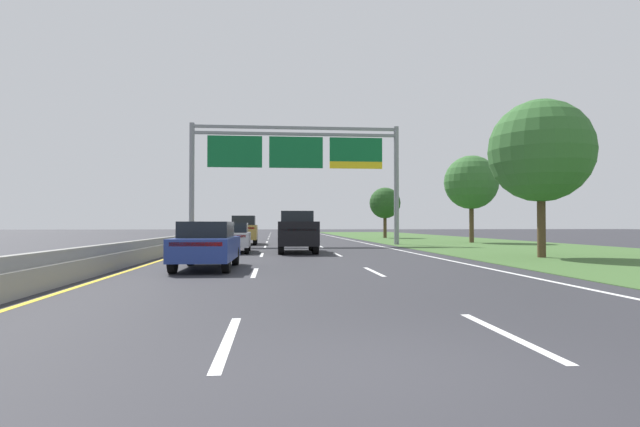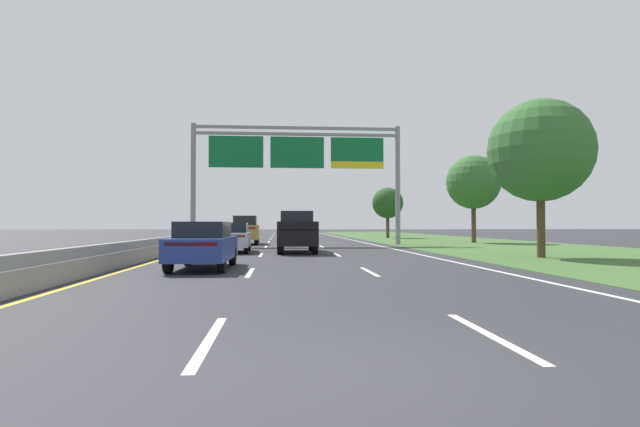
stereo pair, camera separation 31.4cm
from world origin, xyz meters
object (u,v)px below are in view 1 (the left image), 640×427
Objects in this scene: overhead_sign_gantry at (296,159)px; car_silver_left_lane_sedan at (232,237)px; pickup_truck_black at (297,232)px; car_gold_left_lane_suv at (244,230)px; car_blue_left_lane_sedan at (207,244)px; roadside_tree_mid at (471,182)px; roadside_tree_far at (385,203)px; roadside_tree_near at (541,151)px; car_grey_centre_lane_sedan at (288,231)px.

overhead_sign_gantry reaches higher than car_silver_left_lane_sedan.
pickup_truck_black reaches higher than car_gold_left_lane_suv.
overhead_sign_gantry is 10.62m from pickup_truck_black.
car_blue_left_lane_sedan is 1.00× the size of car_silver_left_lane_sedan.
car_blue_left_lane_sedan is 0.94× the size of car_gold_left_lane_suv.
pickup_truck_black is 1.23× the size of car_silver_left_lane_sedan.
car_silver_left_lane_sedan is 0.94× the size of car_gold_left_lane_suv.
roadside_tree_mid is (18.07, 12.32, 4.05)m from car_silver_left_lane_sedan.
roadside_tree_mid is at bearing -38.11° from car_blue_left_lane_sedan.
car_silver_left_lane_sedan is 0.81× the size of roadside_tree_far.
pickup_truck_black reaches higher than car_silver_left_lane_sedan.
car_gold_left_lane_suv reaches higher than car_blue_left_lane_sedan.
roadside_tree_near reaches higher than car_blue_left_lane_sedan.
overhead_sign_gantry is 3.40× the size of car_silver_left_lane_sedan.
car_silver_left_lane_sedan is 30.41m from roadside_tree_far.
roadside_tree_near reaches higher than car_gold_left_lane_suv.
roadside_tree_mid reaches higher than roadside_tree_near.
car_blue_left_lane_sedan is 0.81× the size of roadside_tree_far.
car_silver_left_lane_sedan is (-3.75, -9.03, -5.38)m from overhead_sign_gantry.
roadside_tree_far is at bearing 59.46° from overhead_sign_gantry.
car_blue_left_lane_sedan is at bearing -129.11° from roadside_tree_mid.
overhead_sign_gantry is 20.07m from car_blue_left_lane_sedan.
car_grey_centre_lane_sedan is 14.69m from car_gold_left_lane_suv.
pickup_truck_black is at bearing 178.23° from car_grey_centre_lane_sedan.
car_blue_left_lane_sedan is 15.21m from roadside_tree_near.
car_grey_centre_lane_sedan is at bearing 0.57° from pickup_truck_black.
car_gold_left_lane_suv is (-0.02, 10.80, 0.28)m from car_silver_left_lane_sedan.
overhead_sign_gantry reaches higher than car_grey_centre_lane_sedan.
car_gold_left_lane_suv is at bearing 18.29° from pickup_truck_black.
roadside_tree_mid is (14.65, 12.58, 3.79)m from pickup_truck_black.
overhead_sign_gantry is 2.77× the size of pickup_truck_black.
roadside_tree_far is at bearing 105.05° from roadside_tree_mid.
roadside_tree_far is (0.18, 32.32, -0.95)m from roadside_tree_near.
roadside_tree_near reaches higher than roadside_tree_far.
car_grey_centre_lane_sedan is 1.00× the size of car_blue_left_lane_sedan.
roadside_tree_far is at bearing -82.21° from car_grey_centre_lane_sedan.
pickup_truck_black is 0.77× the size of roadside_tree_near.
overhead_sign_gantry reaches higher than roadside_tree_near.
car_gold_left_lane_suv is 21.51m from roadside_tree_far.
overhead_sign_gantry reaches higher than roadside_tree_mid.
pickup_truck_black is 0.99× the size of roadside_tree_far.
roadside_tree_far reaches higher than car_silver_left_lane_sedan.
car_grey_centre_lane_sedan and car_blue_left_lane_sedan have the same top height.
roadside_tree_mid is at bearing -74.95° from roadside_tree_far.
roadside_tree_near reaches higher than car_grey_centre_lane_sedan.
overhead_sign_gantry reaches higher than pickup_truck_black.
car_grey_centre_lane_sedan is (-0.13, 16.00, -5.38)m from overhead_sign_gantry.
overhead_sign_gantry reaches higher than car_gold_left_lane_suv.
roadside_tree_near is at bearing -54.95° from overhead_sign_gantry.
car_blue_left_lane_sedan is at bearing -111.20° from roadside_tree_far.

